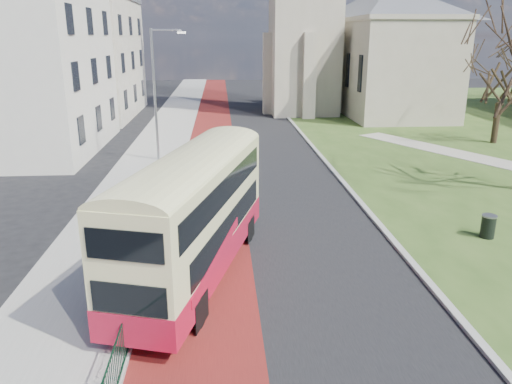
{
  "coord_description": "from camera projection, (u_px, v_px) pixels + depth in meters",
  "views": [
    {
      "loc": [
        -0.5,
        -13.46,
        7.67
      ],
      "look_at": [
        0.8,
        4.59,
        2.0
      ],
      "focal_mm": 35.0,
      "sensor_mm": 36.0,
      "label": 1
    }
  ],
  "objects": [
    {
      "name": "litter_bin",
      "position": [
        488.0,
        226.0,
        19.64
      ],
      "size": [
        0.76,
        0.76,
        0.93
      ],
      "rotation": [
        0.0,
        0.0,
        -0.39
      ],
      "color": "black",
      "rests_on": "grass_green"
    },
    {
      "name": "kerb_west",
      "position": [
        184.0,
        153.0,
        33.95
      ],
      "size": [
        0.25,
        120.0,
        0.13
      ],
      "primitive_type": "cube",
      "color": "#999993",
      "rests_on": "ground"
    },
    {
      "name": "ground",
      "position": [
        241.0,
        300.0,
        15.14
      ],
      "size": [
        160.0,
        160.0,
        0.0
      ],
      "primitive_type": "plane",
      "color": "black",
      "rests_on": "ground"
    },
    {
      "name": "bus_lane",
      "position": [
        211.0,
        153.0,
        34.09
      ],
      "size": [
        3.4,
        120.0,
        0.01
      ],
      "primitive_type": "cube",
      "color": "#591414",
      "rests_on": "ground"
    },
    {
      "name": "bus",
      "position": [
        195.0,
        210.0,
        16.04
      ],
      "size": [
        4.84,
        9.93,
        4.05
      ],
      "rotation": [
        0.0,
        0.0,
        -0.28
      ],
      "color": "#AF102B",
      "rests_on": "ground"
    },
    {
      "name": "pedestrian_railing",
      "position": [
        157.0,
        236.0,
        18.58
      ],
      "size": [
        0.07,
        24.0,
        1.12
      ],
      "color": "#0C3721",
      "rests_on": "ground"
    },
    {
      "name": "street_block_far",
      "position": [
        80.0,
        57.0,
        48.63
      ],
      "size": [
        10.3,
        16.3,
        11.5
      ],
      "color": "beige",
      "rests_on": "ground"
    },
    {
      "name": "road_carriageway",
      "position": [
        250.0,
        153.0,
        34.28
      ],
      "size": [
        9.0,
        120.0,
        0.01
      ],
      "primitive_type": "cube",
      "color": "black",
      "rests_on": "ground"
    },
    {
      "name": "pavement_west",
      "position": [
        155.0,
        153.0,
        33.82
      ],
      "size": [
        4.0,
        120.0,
        0.12
      ],
      "primitive_type": "cube",
      "color": "gray",
      "rests_on": "ground"
    },
    {
      "name": "winter_tree_far",
      "position": [
        504.0,
        70.0,
        35.71
      ],
      "size": [
        6.51,
        6.51,
        7.7
      ],
      "rotation": [
        0.0,
        0.0,
        0.29
      ],
      "color": "#312618",
      "rests_on": "grass_green"
    },
    {
      "name": "street_block_near",
      "position": [
        16.0,
        54.0,
        33.18
      ],
      "size": [
        10.3,
        14.3,
        13.0
      ],
      "color": "silver",
      "rests_on": "ground"
    },
    {
      "name": "kerb_east",
      "position": [
        311.0,
        145.0,
        36.48
      ],
      "size": [
        0.25,
        80.0,
        0.13
      ],
      "primitive_type": "cube",
      "color": "#999993",
      "rests_on": "ground"
    },
    {
      "name": "streetlamp",
      "position": [
        157.0,
        88.0,
        30.6
      ],
      "size": [
        2.13,
        0.18,
        8.0
      ],
      "color": "gray",
      "rests_on": "pavement_west"
    }
  ]
}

